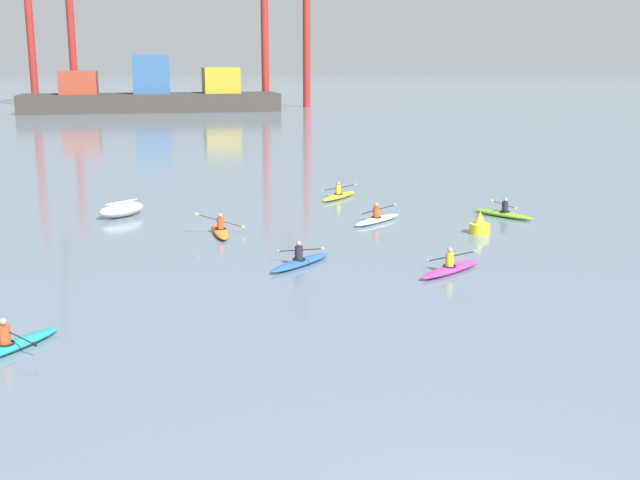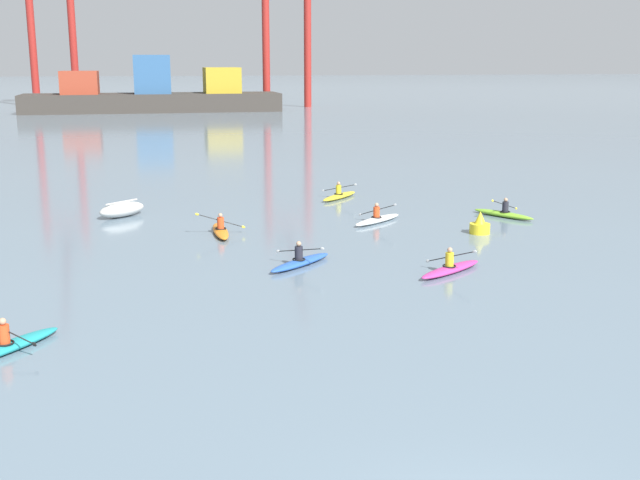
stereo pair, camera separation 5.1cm
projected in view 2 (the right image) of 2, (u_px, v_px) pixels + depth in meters
The scene contains 12 objects.
container_barge at pixel (154, 95), 117.37m from camera, with size 37.61×8.89×8.27m.
gantry_crane_west at pixel (49, 1), 124.92m from camera, with size 7.49×19.44×35.78m.
gantry_crane_west_mid at pixel (287, 5), 124.91m from camera, with size 8.02×19.32×32.58m.
capsized_dinghy at pixel (122, 209), 38.42m from camera, with size 2.67×2.55×0.76m.
channel_buoy at pixel (480, 226), 34.64m from camera, with size 0.90×0.90×1.00m.
kayak_orange at pixel (221, 230), 34.57m from camera, with size 2.20×3.40×1.02m.
kayak_teal at pixel (8, 345), 20.58m from camera, with size 2.66×2.98×0.95m.
kayak_yellow at pixel (339, 195), 43.49m from camera, with size 2.78×2.87×0.95m.
kayak_blue at pixel (300, 261), 29.21m from camera, with size 2.95×2.69×0.95m.
kayak_white at pixel (377, 219), 37.04m from camera, with size 3.05×2.57×1.04m.
kayak_lime at pixel (503, 213), 38.37m from camera, with size 2.21×3.25×1.00m.
kayak_magenta at pixel (451, 268), 28.24m from camera, with size 3.17×2.37×1.04m.
Camera 2 is at (-4.86, -9.66, 7.43)m, focal length 44.26 mm.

